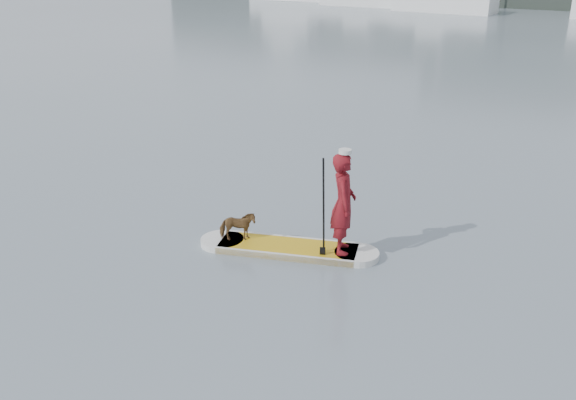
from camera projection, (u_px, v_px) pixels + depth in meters
The scene contains 7 objects.
ground at pixel (465, 339), 9.05m from camera, with size 140.00×140.00×0.00m, color slate.
paddleboard at pixel (288, 248), 11.61m from camera, with size 3.20×1.49×0.12m.
paddler at pixel (343, 203), 11.05m from camera, with size 0.66×0.43×1.81m, color maroon.
white_cap at pixel (345, 151), 10.70m from camera, with size 0.22×0.22×0.07m, color silver.
dog at pixel (237, 226), 11.68m from camera, with size 0.30×0.65×0.55m, color #58311E.
paddle at pixel (323, 219), 10.99m from camera, with size 0.12×0.30×2.00m.
sailboat_c at pixel (444, 1), 50.91m from camera, with size 8.13×3.25×11.42m.
Camera 1 is at (1.49, -7.91, 5.22)m, focal length 40.00 mm.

